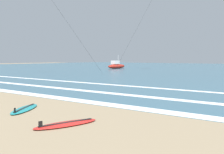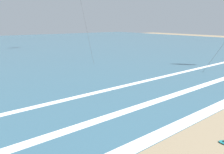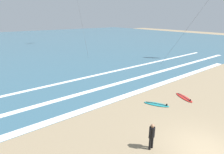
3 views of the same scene
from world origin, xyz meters
name	(u,v)px [view 2 (image 2 of 3)]	position (x,y,z in m)	size (l,w,h in m)	color
wave_foam_shoreline	(173,128)	(1.08, 8.07, 0.01)	(39.89, 0.75, 0.01)	white
wave_foam_mid_break	(118,114)	(-0.06, 11.05, 0.01)	(56.49, 0.62, 0.01)	white
wave_foam_outer_break	(69,99)	(-1.32, 14.96, 0.01)	(56.64, 0.52, 0.01)	white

